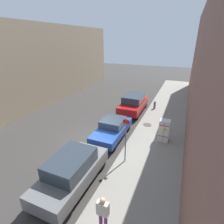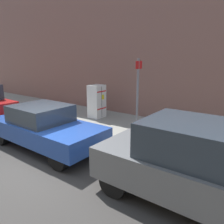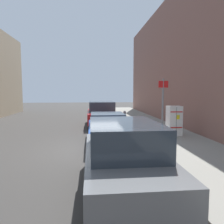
{
  "view_description": "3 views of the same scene",
  "coord_description": "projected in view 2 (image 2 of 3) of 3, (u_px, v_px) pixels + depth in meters",
  "views": [
    {
      "loc": [
        -5.17,
        9.61,
        6.82
      ],
      "look_at": [
        0.03,
        -2.67,
        1.22
      ],
      "focal_mm": 28.0,
      "sensor_mm": 36.0,
      "label": 1
    },
    {
      "loc": [
        3.43,
        5.07,
        2.93
      ],
      "look_at": [
        -2.43,
        0.68,
        1.12
      ],
      "focal_mm": 35.0,
      "sensor_mm": 36.0,
      "label": 2
    },
    {
      "loc": [
        0.06,
        9.34,
        2.47
      ],
      "look_at": [
        -1.28,
        -3.94,
        1.21
      ],
      "focal_mm": 35.0,
      "sensor_mm": 36.0,
      "label": 3
    }
  ],
  "objects": [
    {
      "name": "parked_suv_gray",
      "position": [
        205.0,
        166.0,
        4.25
      ],
      "size": [
        1.85,
        4.41,
        1.74
      ],
      "color": "slate",
      "rests_on": "ground"
    },
    {
      "name": "sidewalk_slab",
      "position": [
        120.0,
        127.0,
        9.34
      ],
      "size": [
        3.72,
        44.0,
        0.15
      ],
      "primitive_type": "cube",
      "color": "gray",
      "rests_on": "ground"
    },
    {
      "name": "fire_hydrant",
      "position": [
        1.0,
        100.0,
        12.65
      ],
      "size": [
        0.22,
        0.22,
        0.81
      ],
      "color": "slate",
      "rests_on": "sidewalk_slab"
    },
    {
      "name": "ground_plane",
      "position": [
        43.0,
        162.0,
        6.32
      ],
      "size": [
        80.0,
        80.0,
        0.0
      ],
      "primitive_type": "plane",
      "color": "#383533"
    },
    {
      "name": "parked_hatchback_blue",
      "position": [
        45.0,
        127.0,
        7.23
      ],
      "size": [
        1.77,
        4.19,
        1.43
      ],
      "color": "#23479E",
      "rests_on": "ground"
    },
    {
      "name": "discarded_refrigerator",
      "position": [
        97.0,
        101.0,
        10.44
      ],
      "size": [
        0.71,
        0.62,
        1.56
      ],
      "color": "white",
      "rests_on": "sidewalk_slab"
    },
    {
      "name": "street_sign_post",
      "position": [
        137.0,
        98.0,
        7.01
      ],
      "size": [
        0.36,
        0.07,
        2.78
      ],
      "color": "slate",
      "rests_on": "sidewalk_slab"
    },
    {
      "name": "manhole_cover",
      "position": [
        46.0,
        117.0,
        10.56
      ],
      "size": [
        0.7,
        0.7,
        0.02
      ],
      "primitive_type": "cylinder",
      "color": "#47443F",
      "rests_on": "sidewalk_slab"
    },
    {
      "name": "building_facade_near",
      "position": [
        155.0,
        19.0,
        10.47
      ],
      "size": [
        2.07,
        39.6,
        9.51
      ],
      "primitive_type": "cube",
      "color": "#7F564C",
      "rests_on": "ground"
    }
  ]
}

